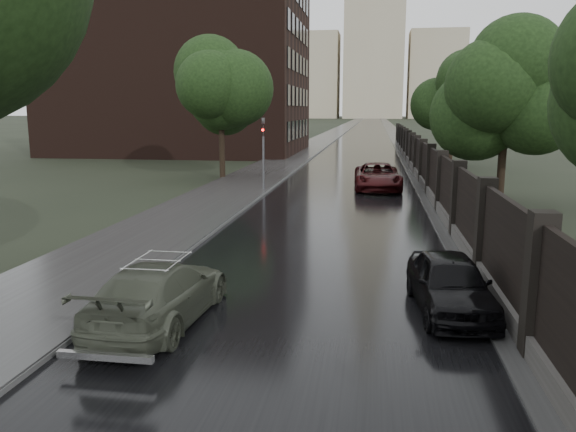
# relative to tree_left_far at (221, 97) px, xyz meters

# --- Properties ---
(road) EXTENTS (8.00, 420.00, 0.02)m
(road) POSITION_rel_tree_left_far_xyz_m (8.00, 160.00, -5.23)
(road) COLOR black
(road) RESTS_ON ground
(sidewalk_left) EXTENTS (4.00, 420.00, 0.16)m
(sidewalk_left) POSITION_rel_tree_left_far_xyz_m (2.00, 160.00, -5.16)
(sidewalk_left) COLOR #2D2D2D
(sidewalk_left) RESTS_ON ground
(verge_right) EXTENTS (3.00, 420.00, 0.08)m
(verge_right) POSITION_rel_tree_left_far_xyz_m (13.50, 160.00, -5.20)
(verge_right) COLOR #2D2D2D
(verge_right) RESTS_ON ground
(fence_right) EXTENTS (0.45, 75.72, 2.70)m
(fence_right) POSITION_rel_tree_left_far_xyz_m (12.60, 2.01, -4.23)
(fence_right) COLOR #383533
(fence_right) RESTS_ON ground
(tree_left_far) EXTENTS (4.25, 4.25, 7.39)m
(tree_left_far) POSITION_rel_tree_left_far_xyz_m (0.00, 0.00, 0.00)
(tree_left_far) COLOR black
(tree_left_far) RESTS_ON ground
(tree_right_b) EXTENTS (4.08, 4.08, 7.01)m
(tree_right_b) POSITION_rel_tree_left_far_xyz_m (15.50, -8.00, -0.29)
(tree_right_b) COLOR black
(tree_right_b) RESTS_ON ground
(tree_right_c) EXTENTS (4.08, 4.08, 7.01)m
(tree_right_c) POSITION_rel_tree_left_far_xyz_m (15.50, 10.00, -0.29)
(tree_right_c) COLOR black
(tree_right_c) RESTS_ON ground
(traffic_light) EXTENTS (0.16, 0.32, 4.00)m
(traffic_light) POSITION_rel_tree_left_far_xyz_m (3.70, -5.01, -2.84)
(traffic_light) COLOR #59595E
(traffic_light) RESTS_ON ground
(brick_building) EXTENTS (24.00, 18.00, 20.00)m
(brick_building) POSITION_rel_tree_left_far_xyz_m (-10.00, 22.00, 4.76)
(brick_building) COLOR black
(brick_building) RESTS_ON ground
(stalinist_tower) EXTENTS (92.00, 30.00, 159.00)m
(stalinist_tower) POSITION_rel_tree_left_far_xyz_m (8.00, 270.00, 33.14)
(stalinist_tower) COLOR tan
(stalinist_tower) RESTS_ON ground
(volga_sedan) EXTENTS (2.03, 4.59, 1.31)m
(volga_sedan) POSITION_rel_tree_left_far_xyz_m (5.30, -24.38, -4.59)
(volga_sedan) COLOR #454A3B
(volga_sedan) RESTS_ON ground
(car_right_near) EXTENTS (1.90, 3.95, 1.30)m
(car_right_near) POSITION_rel_tree_left_far_xyz_m (11.40, -22.79, -4.59)
(car_right_near) COLOR black
(car_right_near) RESTS_ON ground
(car_right_far) EXTENTS (2.75, 5.51, 1.50)m
(car_right_far) POSITION_rel_tree_left_far_xyz_m (9.89, -3.44, -4.49)
(car_right_far) COLOR #330B0D
(car_right_far) RESTS_ON ground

